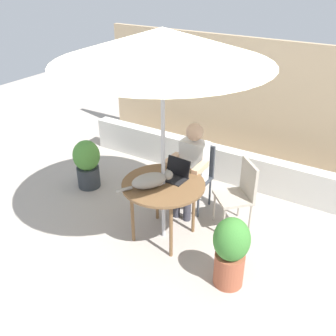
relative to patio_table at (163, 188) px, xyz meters
name	(u,v)px	position (x,y,z in m)	size (l,w,h in m)	color
ground_plane	(164,235)	(0.00, 0.00, -0.68)	(14.00, 14.00, 0.00)	#ADA399
fence_back	(247,101)	(0.00, 2.49, 0.30)	(5.13, 0.08, 1.96)	tan
planter_wall_low	(222,163)	(0.00, 1.64, -0.42)	(4.62, 0.20, 0.51)	beige
patio_table	(163,188)	(0.00, 0.00, 0.00)	(0.95, 0.95, 0.74)	brown
patio_umbrella	(162,45)	(0.00, 0.00, 1.58)	(2.18, 2.18, 2.42)	#B7B7BC
chair_occupied	(197,171)	(0.00, 0.82, -0.16)	(0.40, 0.40, 0.88)	#33383F
chair_empty	(240,190)	(0.67, 0.68, -0.16)	(0.57, 0.57, 0.88)	#B2A899
person_seated	(191,164)	(0.00, 0.66, 0.01)	(0.48, 0.48, 1.22)	white
laptop	(176,172)	(0.05, 0.19, 0.13)	(0.31, 0.27, 0.21)	black
cat	(151,180)	(-0.07, -0.13, 0.15)	(0.44, 0.54, 0.17)	gray
potted_plant_near_fence	(231,250)	(0.98, -0.30, -0.24)	(0.37, 0.37, 0.80)	#9E5138
potted_plant_by_chair	(87,163)	(-1.56, 0.41, -0.29)	(0.39, 0.39, 0.73)	#33383D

